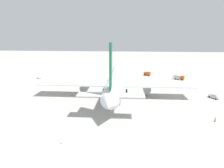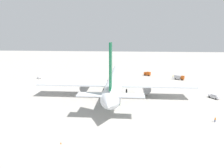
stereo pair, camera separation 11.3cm
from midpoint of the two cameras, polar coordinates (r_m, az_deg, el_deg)
The scene contains 11 objects.
ground_plane at distance 89.74m, azimuth 1.10°, elevation -3.24°, with size 600.00×600.00×0.00m, color #ADA8A0.
airliner at distance 86.75m, azimuth 1.06°, elevation 0.78°, with size 70.23×71.75×25.33m.
service_truck_1 at distance 128.91m, azimuth 20.09°, elevation 1.97°, with size 4.89×6.50×2.93m.
service_truck_2 at distance 136.78m, azimuth 10.94°, elevation 3.18°, with size 4.09×5.06×2.84m.
service_van at distance 95.58m, azimuth 29.13°, elevation -3.33°, with size 4.97×4.04×1.97m.
baggage_cart_0 at distance 133.95m, azimuth -21.74°, elevation 1.87°, with size 2.93×1.90×1.42m.
ground_worker_1 at distance 69.62m, azimuth 29.37°, elevation -9.60°, with size 0.57×0.57×1.66m.
ground_worker_3 at distance 134.74m, azimuth 18.43°, elevation 2.25°, with size 0.50×0.50×1.65m.
traffic_cone_0 at distance 117.02m, azimuth 19.65°, elevation 0.17°, with size 0.36×0.36×0.55m, color orange.
traffic_cone_1 at distance 121.02m, azimuth 23.06°, elevation 0.30°, with size 0.36×0.36×0.55m, color orange.
traffic_cone_2 at distance 51.58m, azimuth -15.51°, elevation -17.21°, with size 0.36×0.36×0.55m, color orange.
Camera 2 is at (-85.39, -7.55, 26.55)m, focal length 29.50 mm.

